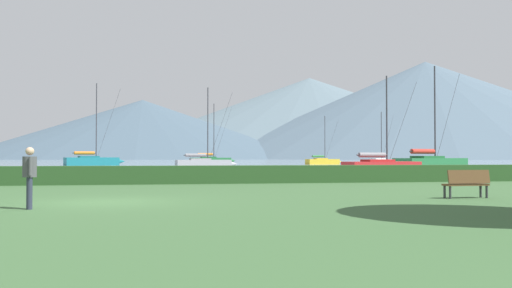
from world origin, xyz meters
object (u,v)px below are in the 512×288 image
at_px(sailboat_slip_6, 93,160).
at_px(park_bench_near_path, 467,182).
at_px(sailboat_slip_4, 382,166).
at_px(person_standing_walker, 30,173).
at_px(sailboat_slip_5, 380,161).
at_px(sailboat_slip_10, 204,163).
at_px(sailboat_slip_0, 211,160).
at_px(sailboat_slip_7, 323,161).
at_px(sailboat_slip_8, 431,163).

distance_m(sailboat_slip_6, park_bench_near_path, 73.06).
xyz_separation_m(sailboat_slip_4, person_standing_walker, (-21.17, -26.02, 0.38)).
xyz_separation_m(sailboat_slip_5, sailboat_slip_10, (-30.47, -20.23, 0.04)).
bearing_deg(sailboat_slip_4, sailboat_slip_0, 87.13).
height_order(sailboat_slip_7, sailboat_slip_8, sailboat_slip_8).
bearing_deg(park_bench_near_path, sailboat_slip_5, 66.79).
height_order(sailboat_slip_0, sailboat_slip_4, sailboat_slip_0).
distance_m(sailboat_slip_4, park_bench_near_path, 25.79).
bearing_deg(park_bench_near_path, sailboat_slip_0, 87.85).
distance_m(sailboat_slip_4, sailboat_slip_8, 12.92).
distance_m(sailboat_slip_7, sailboat_slip_8, 42.18).
bearing_deg(park_bench_near_path, sailboat_slip_8, 61.15).
bearing_deg(sailboat_slip_6, sailboat_slip_7, -11.18).
relative_size(sailboat_slip_0, park_bench_near_path, 7.36).
height_order(sailboat_slip_0, park_bench_near_path, sailboat_slip_0).
xyz_separation_m(sailboat_slip_0, sailboat_slip_4, (8.04, -60.58, -0.12)).
distance_m(sailboat_slip_5, sailboat_slip_8, 34.70).
bearing_deg(person_standing_walker, sailboat_slip_10, 63.41).
bearing_deg(sailboat_slip_4, sailboat_slip_10, 108.73).
bearing_deg(sailboat_slip_5, sailboat_slip_6, 155.66).
xyz_separation_m(sailboat_slip_0, sailboat_slip_5, (25.97, -17.89, -0.14)).
height_order(sailboat_slip_5, sailboat_slip_8, sailboat_slip_8).
height_order(sailboat_slip_4, park_bench_near_path, sailboat_slip_4).
relative_size(sailboat_slip_6, person_standing_walker, 7.74).
distance_m(sailboat_slip_0, sailboat_slip_6, 24.83).
xyz_separation_m(sailboat_slip_10, person_standing_walker, (-8.64, -48.48, 0.36)).
xyz_separation_m(sailboat_slip_4, sailboat_slip_6, (-27.82, 45.58, 0.18)).
height_order(sailboat_slip_8, park_bench_near_path, sailboat_slip_8).
height_order(sailboat_slip_8, person_standing_walker, sailboat_slip_8).
bearing_deg(sailboat_slip_6, sailboat_slip_5, -23.14).
distance_m(sailboat_slip_5, sailboat_slip_6, 45.85).
relative_size(sailboat_slip_4, sailboat_slip_6, 0.62).
relative_size(sailboat_slip_5, sailboat_slip_10, 0.92).
bearing_deg(sailboat_slip_7, sailboat_slip_8, -101.23).
distance_m(sailboat_slip_6, sailboat_slip_8, 51.93).
distance_m(sailboat_slip_0, park_bench_near_path, 85.22).
relative_size(sailboat_slip_7, sailboat_slip_10, 0.90).
bearing_deg(sailboat_slip_10, sailboat_slip_4, -67.38).
xyz_separation_m(sailboat_slip_8, sailboat_slip_10, (-21.68, 13.34, -0.13)).
distance_m(sailboat_slip_10, person_standing_walker, 49.24).
xyz_separation_m(sailboat_slip_6, park_bench_near_path, (20.20, -70.22, -0.24)).
distance_m(sailboat_slip_4, person_standing_walker, 33.55).
bearing_deg(sailboat_slip_10, park_bench_near_path, -90.59).
xyz_separation_m(park_bench_near_path, person_standing_walker, (-13.55, -1.38, 0.44)).
bearing_deg(sailboat_slip_0, sailboat_slip_7, -33.11).
bearing_deg(park_bench_near_path, person_standing_walker, -176.59).
bearing_deg(sailboat_slip_5, sailboat_slip_7, 108.62).
bearing_deg(sailboat_slip_0, sailboat_slip_10, -103.64).
bearing_deg(sailboat_slip_6, person_standing_walker, -104.22).
distance_m(sailboat_slip_5, person_standing_walker, 79.06).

